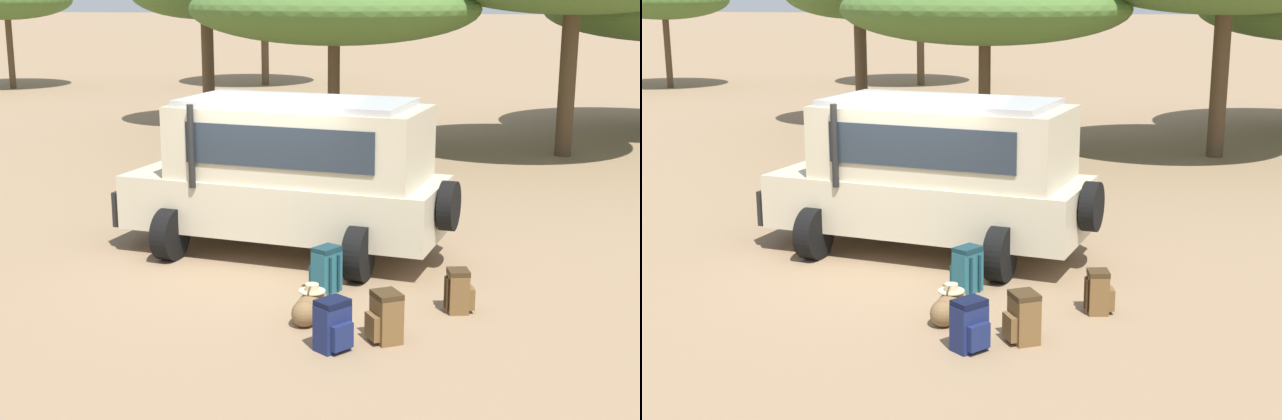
% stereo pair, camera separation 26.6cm
% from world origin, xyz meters
% --- Properties ---
extents(ground_plane, '(320.00, 320.00, 0.00)m').
position_xyz_m(ground_plane, '(0.00, 0.00, 0.00)').
color(ground_plane, '#8C7051').
extents(safari_vehicle, '(5.46, 3.18, 2.44)m').
position_xyz_m(safari_vehicle, '(0.24, 0.61, 1.29)').
color(safari_vehicle, beige).
rests_on(safari_vehicle, ground_plane).
extents(backpack_beside_front_wheel, '(0.41, 0.36, 0.57)m').
position_xyz_m(backpack_beside_front_wheel, '(2.97, -1.54, 0.27)').
color(backpack_beside_front_wheel, brown).
rests_on(backpack_beside_front_wheel, ground_plane).
extents(backpack_cluster_center, '(0.45, 0.45, 0.65)m').
position_xyz_m(backpack_cluster_center, '(1.14, -1.12, 0.31)').
color(backpack_cluster_center, '#235B6B').
rests_on(backpack_cluster_center, ground_plane).
extents(backpack_near_rear_wheel, '(0.48, 0.47, 0.61)m').
position_xyz_m(backpack_near_rear_wheel, '(2.19, -2.73, 0.30)').
color(backpack_near_rear_wheel, brown).
rests_on(backpack_near_rear_wheel, ground_plane).
extents(backpack_outermost, '(0.47, 0.47, 0.61)m').
position_xyz_m(backpack_outermost, '(1.64, -3.11, 0.30)').
color(backpack_outermost, navy).
rests_on(backpack_outermost, ground_plane).
extents(duffel_bag_low_black_case, '(0.36, 0.84, 0.44)m').
position_xyz_m(duffel_bag_low_black_case, '(1.16, -2.21, 0.17)').
color(duffel_bag_low_black_case, brown).
rests_on(duffel_bag_low_black_case, ground_plane).
extents(acacia_tree_far_left, '(5.44, 5.32, 4.53)m').
position_xyz_m(acacia_tree_far_left, '(-17.34, 22.17, 3.69)').
color(acacia_tree_far_left, brown).
rests_on(acacia_tree_far_left, ground_plane).
extents(acacia_tree_right_mid, '(7.20, 6.41, 4.50)m').
position_xyz_m(acacia_tree_right_mid, '(-0.84, 9.44, 3.61)').
color(acacia_tree_right_mid, brown).
rests_on(acacia_tree_right_mid, ground_plane).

